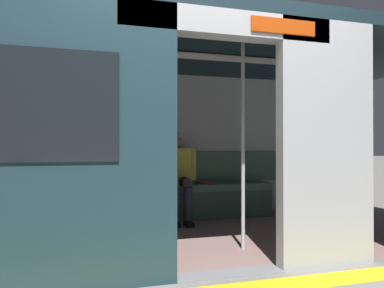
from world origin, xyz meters
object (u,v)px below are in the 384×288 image
at_px(grab_pole_far, 243,145).
at_px(train_car, 188,107).
at_px(bench_seat, 174,193).
at_px(grab_pole_door, 169,145).
at_px(book, 205,182).
at_px(person_seated, 177,169).
at_px(handbag, 148,179).

bearing_deg(grab_pole_far, train_car, -52.23).
xyz_separation_m(bench_seat, grab_pole_door, (0.37, 1.54, 0.65)).
bearing_deg(book, bench_seat, -20.20).
bearing_deg(grab_pole_far, grab_pole_door, 2.52).
distance_m(person_seated, grab_pole_far, 1.52).
distance_m(bench_seat, person_seated, 0.33).
xyz_separation_m(train_car, book, (-0.52, -1.02, -0.94)).
relative_size(person_seated, grab_pole_door, 0.59).
height_order(person_seated, book, person_seated).
bearing_deg(train_car, grab_pole_door, 60.79).
xyz_separation_m(train_car, grab_pole_far, (-0.42, 0.54, -0.41)).
xyz_separation_m(bench_seat, person_seated, (-0.04, 0.05, 0.33)).
height_order(person_seated, grab_pole_far, grab_pole_far).
xyz_separation_m(bench_seat, handbag, (0.35, -0.05, 0.20)).
bearing_deg(person_seated, train_car, 84.63).
relative_size(bench_seat, grab_pole_door, 1.38).
relative_size(train_car, grab_pole_door, 3.14).
distance_m(train_car, bench_seat, 1.43).
bearing_deg(book, grab_pole_far, 58.84).
height_order(handbag, grab_pole_door, grab_pole_door).
bearing_deg(grab_pole_far, book, -93.53).
xyz_separation_m(bench_seat, grab_pole_far, (-0.37, 1.50, 0.65)).
bearing_deg(handbag, grab_pole_far, 114.99).
height_order(bench_seat, person_seated, person_seated).
height_order(train_car, person_seated, train_car).
xyz_separation_m(handbag, book, (-0.82, -0.02, -0.07)).
bearing_deg(grab_pole_door, handbag, -90.76).
height_order(book, grab_pole_door, grab_pole_door).
height_order(grab_pole_door, grab_pole_far, same).
bearing_deg(grab_pole_far, handbag, -65.01).
bearing_deg(train_car, bench_seat, -92.95).
bearing_deg(handbag, book, -178.94).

